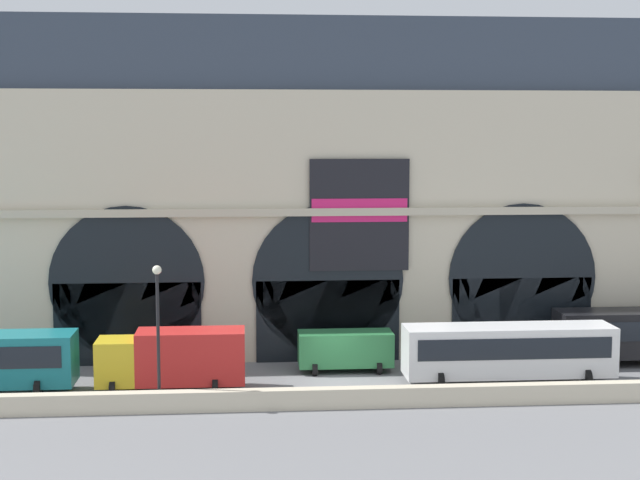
{
  "coord_description": "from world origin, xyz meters",
  "views": [
    {
      "loc": [
        -4.83,
        -48.81,
        13.04
      ],
      "look_at": [
        -0.46,
        5.0,
        7.06
      ],
      "focal_mm": 53.38,
      "sensor_mm": 36.0,
      "label": 1
    }
  ],
  "objects_px": {
    "van_center": "(345,349)",
    "bus_mideast": "(509,351)",
    "box_truck_midwest": "(173,358)",
    "street_lamp_quayside": "(158,317)"
  },
  "relations": [
    {
      "from": "van_center",
      "to": "bus_mideast",
      "type": "height_order",
      "value": "bus_mideast"
    },
    {
      "from": "box_truck_midwest",
      "to": "street_lamp_quayside",
      "type": "xyz_separation_m",
      "value": [
        -0.48,
        -3.02,
        2.71
      ]
    },
    {
      "from": "bus_mideast",
      "to": "van_center",
      "type": "bearing_deg",
      "value": 157.37
    },
    {
      "from": "bus_mideast",
      "to": "street_lamp_quayside",
      "type": "xyz_separation_m",
      "value": [
        -17.93,
        -2.9,
        2.63
      ]
    },
    {
      "from": "street_lamp_quayside",
      "to": "van_center",
      "type": "bearing_deg",
      "value": 33.21
    },
    {
      "from": "box_truck_midwest",
      "to": "van_center",
      "type": "bearing_deg",
      "value": 19.85
    },
    {
      "from": "van_center",
      "to": "street_lamp_quayside",
      "type": "height_order",
      "value": "street_lamp_quayside"
    },
    {
      "from": "box_truck_midwest",
      "to": "van_center",
      "type": "height_order",
      "value": "box_truck_midwest"
    },
    {
      "from": "box_truck_midwest",
      "to": "bus_mideast",
      "type": "relative_size",
      "value": 0.68
    },
    {
      "from": "van_center",
      "to": "street_lamp_quayside",
      "type": "relative_size",
      "value": 0.75
    }
  ]
}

